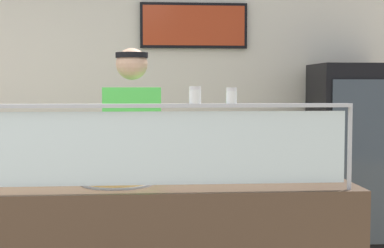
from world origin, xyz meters
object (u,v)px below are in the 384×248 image
(parmesan_shaker, at_px, (195,96))
(worker_figure, at_px, (133,161))
(pizza_server, at_px, (125,178))
(drink_fridge, at_px, (352,162))
(pepper_flake_shaker, at_px, (231,97))
(pizza_tray, at_px, (118,181))

(parmesan_shaker, relative_size, worker_figure, 0.05)
(pizza_server, height_order, drink_fridge, drink_fridge)
(pepper_flake_shaker, distance_m, worker_figure, 1.10)
(drink_fridge, bearing_deg, worker_figure, -151.40)
(parmesan_shaker, height_order, drink_fridge, drink_fridge)
(pizza_tray, height_order, pizza_server, pizza_server)
(pizza_tray, xyz_separation_m, worker_figure, (0.08, 0.57, 0.04))
(pizza_tray, height_order, pepper_flake_shaker, pepper_flake_shaker)
(pizza_server, distance_m, drink_fridge, 2.51)
(parmesan_shaker, relative_size, drink_fridge, 0.05)
(pepper_flake_shaker, xyz_separation_m, worker_figure, (-0.53, 0.85, -0.45))
(pepper_flake_shaker, relative_size, worker_figure, 0.05)
(pepper_flake_shaker, bearing_deg, drink_fridge, 54.29)
(pizza_tray, height_order, drink_fridge, drink_fridge)
(worker_figure, bearing_deg, pizza_tray, -97.68)
(parmesan_shaker, bearing_deg, worker_figure, 111.94)
(pizza_tray, distance_m, pizza_server, 0.05)
(pepper_flake_shaker, distance_m, drink_fridge, 2.39)
(pepper_flake_shaker, bearing_deg, parmesan_shaker, 180.00)
(pizza_tray, relative_size, worker_figure, 0.23)
(pizza_tray, distance_m, pepper_flake_shaker, 0.83)
(parmesan_shaker, bearing_deg, pizza_server, 145.84)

